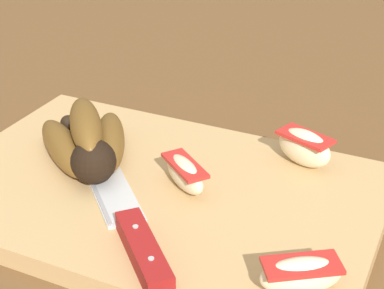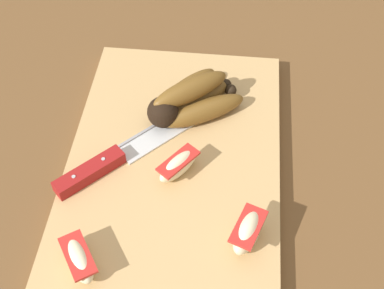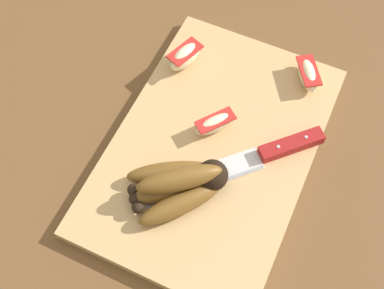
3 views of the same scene
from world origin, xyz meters
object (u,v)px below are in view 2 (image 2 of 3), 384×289
at_px(banana_bunch, 190,100).
at_px(apple_wedge_near, 178,165).
at_px(apple_wedge_far, 248,232).
at_px(chefs_knife, 120,155).
at_px(apple_wedge_middle, 79,259).

relative_size(banana_bunch, apple_wedge_near, 2.23).
bearing_deg(apple_wedge_far, banana_bunch, 23.55).
xyz_separation_m(chefs_knife, apple_wedge_middle, (-0.16, 0.02, 0.01)).
bearing_deg(chefs_knife, banana_bunch, -41.08).
bearing_deg(apple_wedge_middle, apple_wedge_far, -74.53).
xyz_separation_m(chefs_knife, apple_wedge_near, (-0.02, -0.08, 0.01)).
height_order(apple_wedge_middle, apple_wedge_far, apple_wedge_far).
height_order(chefs_knife, apple_wedge_middle, apple_wedge_middle).
bearing_deg(apple_wedge_far, chefs_knife, 57.81).
bearing_deg(chefs_knife, apple_wedge_near, -102.07).
bearing_deg(apple_wedge_far, apple_wedge_near, 45.22).
relative_size(banana_bunch, apple_wedge_middle, 2.13).
bearing_deg(apple_wedge_near, banana_bunch, -1.54).
height_order(apple_wedge_near, apple_wedge_middle, same).
xyz_separation_m(banana_bunch, chefs_knife, (-0.10, 0.08, -0.02)).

